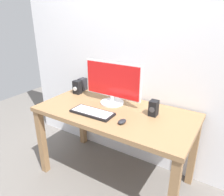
# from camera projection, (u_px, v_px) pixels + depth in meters

# --- Properties ---
(ground_plane) EXTENTS (6.00, 6.00, 0.00)m
(ground_plane) POSITION_uv_depth(u_px,v_px,m) (115.00, 176.00, 2.29)
(ground_plane) COLOR slate
(wall_back) EXTENTS (3.00, 0.04, 3.00)m
(wall_back) POSITION_uv_depth(u_px,v_px,m) (138.00, 28.00, 2.06)
(wall_back) COLOR silver
(wall_back) RESTS_ON ground_plane
(desk) EXTENTS (1.48, 0.75, 0.78)m
(desk) POSITION_uv_depth(u_px,v_px,m) (115.00, 120.00, 2.04)
(desk) COLOR #936D47
(desk) RESTS_ON ground_plane
(monitor) EXTENTS (0.61, 0.24, 0.42)m
(monitor) POSITION_uv_depth(u_px,v_px,m) (113.00, 83.00, 2.09)
(monitor) COLOR silver
(monitor) RESTS_ON desk
(keyboard_primary) EXTENTS (0.41, 0.18, 0.02)m
(keyboard_primary) POSITION_uv_depth(u_px,v_px,m) (92.00, 112.00, 1.94)
(keyboard_primary) COLOR black
(keyboard_primary) RESTS_ON desk
(mouse) EXTENTS (0.07, 0.10, 0.04)m
(mouse) POSITION_uv_depth(u_px,v_px,m) (122.00, 122.00, 1.76)
(mouse) COLOR #232328
(mouse) RESTS_ON desk
(speaker_right) EXTENTS (0.07, 0.09, 0.14)m
(speaker_right) POSITION_uv_depth(u_px,v_px,m) (154.00, 108.00, 1.88)
(speaker_right) COLOR black
(speaker_right) RESTS_ON desk
(speaker_left) EXTENTS (0.07, 0.10, 0.14)m
(speaker_left) POSITION_uv_depth(u_px,v_px,m) (83.00, 84.00, 2.50)
(speaker_left) COLOR #232328
(speaker_left) RESTS_ON desk
(audio_controller) EXTENTS (0.08, 0.08, 0.15)m
(audio_controller) POSITION_uv_depth(u_px,v_px,m) (77.00, 87.00, 2.39)
(audio_controller) COLOR black
(audio_controller) RESTS_ON desk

